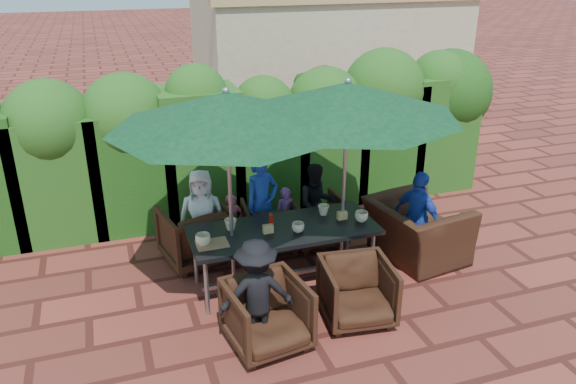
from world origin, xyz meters
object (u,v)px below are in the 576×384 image
object	(u,v)px
chair_near_right	(357,289)
chair_near_left	(267,312)
dining_table	(283,234)
umbrella_right	(347,100)
chair_far_left	(195,232)
chair_end_right	(417,222)
chair_far_mid	(270,223)
umbrella_left	(227,111)
chair_far_right	(316,218)

from	to	relation	value
chair_near_right	chair_near_left	bearing A→B (deg)	-166.77
dining_table	umbrella_right	world-z (taller)	umbrella_right
chair_far_left	chair_near_left	size ratio (longest dim) A/B	1.06
chair_end_right	umbrella_right	bearing A→B (deg)	82.22
chair_far_mid	dining_table	bearing A→B (deg)	88.33
chair_far_mid	chair_near_left	bearing A→B (deg)	77.55
umbrella_right	chair_near_left	distance (m)	2.50
chair_end_right	dining_table	bearing A→B (deg)	83.36
dining_table	umbrella_left	distance (m)	1.66
umbrella_left	chair_end_right	size ratio (longest dim) A/B	2.15
dining_table	chair_far_mid	size ratio (longest dim) A/B	3.05
dining_table	chair_far_right	xyz separation A→B (m)	(0.77, 0.88, -0.31)
chair_far_right	chair_near_right	size ratio (longest dim) A/B	0.97
umbrella_left	chair_near_left	bearing A→B (deg)	-85.10
dining_table	umbrella_left	world-z (taller)	umbrella_left
chair_far_left	chair_far_mid	size ratio (longest dim) A/B	1.15
umbrella_right	chair_end_right	xyz separation A→B (m)	(1.08, 0.02, -1.70)
umbrella_right	umbrella_left	bearing A→B (deg)	-178.55
chair_near_left	chair_end_right	bearing A→B (deg)	17.06
chair_far_left	chair_near_left	world-z (taller)	chair_far_left
chair_far_mid	chair_near_left	size ratio (longest dim) A/B	0.92
umbrella_left	chair_end_right	world-z (taller)	umbrella_left
chair_far_right	chair_near_left	world-z (taller)	chair_near_left
umbrella_right	chair_near_right	size ratio (longest dim) A/B	3.45
chair_near_left	chair_end_right	size ratio (longest dim) A/B	0.66
chair_far_mid	chair_end_right	bearing A→B (deg)	159.08
dining_table	chair_near_left	world-z (taller)	chair_near_left
chair_far_left	chair_end_right	distance (m)	2.89
umbrella_left	chair_end_right	distance (m)	3.00
chair_far_right	chair_near_right	distance (m)	1.84
umbrella_right	chair_end_right	size ratio (longest dim) A/B	2.21
umbrella_left	chair_near_right	world-z (taller)	umbrella_left
chair_near_left	chair_end_right	xyz separation A→B (m)	(2.38, 1.12, 0.12)
umbrella_right	chair_far_left	world-z (taller)	umbrella_right
umbrella_left	chair_far_left	bearing A→B (deg)	107.77
chair_far_right	umbrella_left	bearing A→B (deg)	31.19
chair_far_left	chair_far_mid	bearing A→B (deg)	169.45
chair_far_mid	chair_near_right	world-z (taller)	chair_near_right
umbrella_left	chair_far_left	size ratio (longest dim) A/B	3.05
umbrella_left	chair_far_mid	size ratio (longest dim) A/B	3.51
umbrella_left	umbrella_right	xyz separation A→B (m)	(1.40, 0.04, 0.00)
chair_far_mid	umbrella_right	bearing A→B (deg)	132.40
chair_near_right	chair_end_right	size ratio (longest dim) A/B	0.64
chair_far_mid	chair_end_right	xyz separation A→B (m)	(1.74, -0.86, 0.15)
chair_far_right	chair_end_right	world-z (taller)	chair_end_right
chair_far_left	chair_end_right	xyz separation A→B (m)	(2.76, -0.84, 0.10)
chair_near_right	chair_far_right	bearing A→B (deg)	89.60
chair_far_mid	chair_near_left	distance (m)	2.09
chair_far_mid	chair_far_left	bearing A→B (deg)	6.81
umbrella_right	chair_near_left	world-z (taller)	umbrella_right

